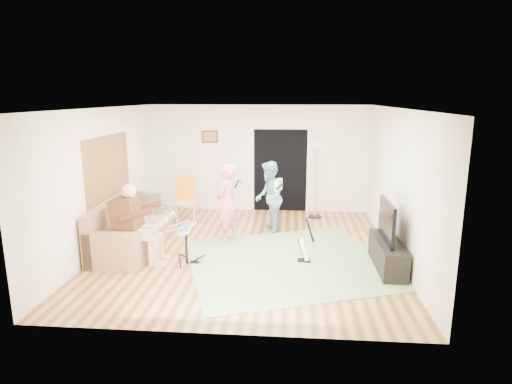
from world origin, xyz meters
TOP-DOWN VIEW (x-y plane):
  - floor at (0.00, 0.00)m, footprint 6.00×6.00m
  - walls at (0.00, 0.00)m, footprint 5.50×6.00m
  - ceiling at (0.00, 0.00)m, footprint 6.00×6.00m
  - window_blinds at (-2.74, 0.20)m, footprint 0.00×2.05m
  - doorway at (0.55, 2.99)m, footprint 2.10×0.00m
  - picture_frame at (-1.25, 2.99)m, footprint 0.42×0.03m
  - area_rug at (0.80, -0.56)m, footprint 4.34×4.20m
  - sofa at (-2.30, -0.10)m, footprint 0.95×2.31m
  - drummer at (-1.86, -0.75)m, footprint 0.93×0.52m
  - drum_kit at (-1.00, -0.75)m, footprint 0.38×0.68m
  - singer at (-0.46, 0.51)m, footprint 0.57×0.68m
  - microphone at (-0.26, 0.51)m, footprint 0.06×0.06m
  - guitarist at (0.36, 1.16)m, footprint 0.62×0.78m
  - guitar_held at (0.56, 1.16)m, footprint 0.26×0.61m
  - guitar_spare at (1.09, -0.50)m, footprint 0.30×0.27m
  - torchiere_lamp at (1.42, 2.43)m, footprint 0.32×0.32m
  - dining_chair at (-1.60, 1.71)m, footprint 0.53×0.55m
  - tv_cabinet at (2.50, -0.70)m, footprint 0.40×1.40m
  - television at (2.45, -0.70)m, footprint 0.06×1.03m

SIDE VIEW (x-z plane):
  - floor at x=0.00m, z-range 0.00..0.00m
  - area_rug at x=0.80m, z-range 0.00..0.02m
  - guitar_spare at x=1.09m, z-range -0.18..0.65m
  - tv_cabinet at x=2.50m, z-range 0.00..0.50m
  - drum_kit at x=-1.00m, z-range -0.04..0.66m
  - sofa at x=-2.30m, z-range -0.16..0.78m
  - dining_chair at x=-1.60m, z-range -0.16..0.93m
  - drummer at x=-1.86m, z-range -0.16..1.27m
  - guitarist at x=0.36m, z-range 0.00..1.56m
  - singer at x=-0.46m, z-range 0.00..1.60m
  - television at x=2.45m, z-range 0.51..1.19m
  - doorway at x=0.55m, z-range 0.00..2.10m
  - guitar_held at x=0.56m, z-range 0.93..1.19m
  - microphone at x=-0.26m, z-range 1.07..1.31m
  - torchiere_lamp at x=1.42m, z-range 0.33..2.14m
  - walls at x=0.00m, z-range 0.00..2.70m
  - window_blinds at x=-2.74m, z-range 0.53..2.58m
  - picture_frame at x=-1.25m, z-range 1.74..2.06m
  - ceiling at x=0.00m, z-range 2.70..2.70m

